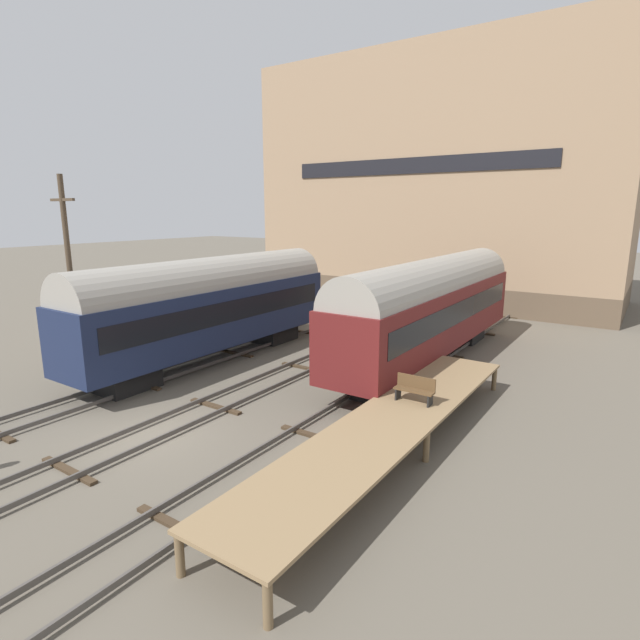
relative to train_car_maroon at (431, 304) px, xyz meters
name	(u,v)px	position (x,y,z in m)	size (l,w,h in m)	color
ground_plane	(152,435)	(-4.69, -13.40, -3.04)	(200.00, 200.00, 0.00)	#60594C
track_left	(76,403)	(-9.39, -13.40, -2.90)	(2.60, 60.00, 0.26)	#4C4742
track_middle	(152,431)	(-4.69, -13.40, -2.90)	(2.60, 60.00, 0.26)	#4C4742
track_right	(255,470)	(0.00, -13.40, -2.90)	(2.60, 60.00, 0.26)	#4C4742
train_car_maroon	(431,304)	(0.00, 0.00, 0.00)	(3.00, 16.98, 5.34)	black
train_car_navy	(210,303)	(-9.39, -5.99, -0.01)	(3.07, 15.54, 5.35)	black
station_platform	(391,421)	(2.67, -9.83, -2.00)	(2.71, 15.53, 1.12)	#8C704C
bench	(415,388)	(2.69, -8.07, -1.43)	(1.40, 0.40, 0.91)	brown
utility_pole	(70,275)	(-13.03, -11.03, 1.72)	(1.80, 0.24, 9.19)	#473828
warehouse_building	(441,183)	(-7.24, 19.68, 6.95)	(29.75, 12.48, 19.98)	brown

